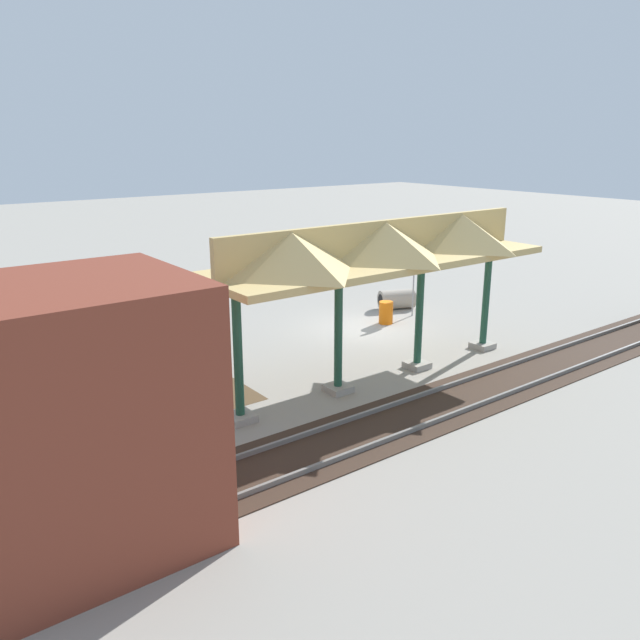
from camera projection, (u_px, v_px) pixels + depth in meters
name	position (u px, v px, depth m)	size (l,w,h in m)	color
ground_plane	(366.00, 328.00, 24.44)	(120.00, 120.00, 0.00)	gray
dirt_work_zone	(71.00, 398.00, 17.88)	(8.99, 7.00, 0.01)	brown
platform_canopy	(383.00, 246.00, 18.10)	(11.05, 3.20, 4.90)	#9E998E
rail_tracks	(512.00, 379.00, 19.21)	(60.00, 2.58, 0.15)	slate
stop_sign	(414.00, 272.00, 25.62)	(0.76, 0.06, 2.59)	gray
backhoe	(125.00, 355.00, 17.63)	(5.13, 3.84, 2.82)	orange
dirt_mound	(8.00, 401.00, 17.64)	(3.79, 3.79, 2.21)	brown
concrete_pipe	(397.00, 299.00, 27.11)	(1.71, 1.34, 0.84)	#9E9384
brick_utility_building	(77.00, 417.00, 10.97)	(4.19, 3.76, 4.89)	brown
traffic_barrel	(386.00, 313.00, 24.94)	(0.56, 0.56, 0.90)	orange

